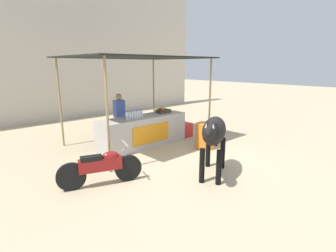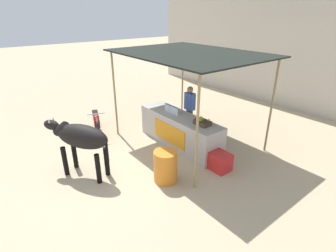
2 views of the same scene
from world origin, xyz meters
TOP-DOWN VIEW (x-y plane):
  - ground_plane at (0.00, 0.00)m, footprint 60.00×60.00m
  - building_wall_far at (0.00, 8.31)m, footprint 16.00×0.50m
  - stall_counter at (0.00, 2.20)m, footprint 3.00×0.82m
  - stall_awning at (0.00, 2.50)m, footprint 4.20×3.20m
  - water_bottle_row at (-0.35, 2.15)m, footprint 0.61×0.07m
  - fruit_crate at (0.89, 2.25)m, footprint 0.44×0.32m
  - vendor_behind_counter at (-0.39, 2.95)m, footprint 0.34×0.22m
  - cooler_box at (1.71, 2.10)m, footprint 0.60×0.44m
  - water_barrel at (1.24, 0.69)m, footprint 0.58×0.58m
  - cow at (-0.24, -0.76)m, footprint 1.74×1.26m
  - motorcycle_parked at (-2.39, 0.54)m, footprint 1.72×0.79m

SIDE VIEW (x-z plane):
  - ground_plane at x=0.00m, z-range 0.00..0.00m
  - cooler_box at x=1.71m, z-range 0.00..0.48m
  - water_barrel at x=1.24m, z-range 0.00..0.80m
  - motorcycle_parked at x=-2.39m, z-range -0.02..0.88m
  - stall_counter at x=0.00m, z-range 0.00..0.96m
  - vendor_behind_counter at x=-0.39m, z-range 0.02..1.67m
  - cow at x=-0.24m, z-range 0.32..1.75m
  - fruit_crate at x=0.89m, z-range 0.94..1.13m
  - water_bottle_row at x=-0.35m, z-range 0.95..1.20m
  - stall_awning at x=0.00m, z-range 1.28..4.06m
  - building_wall_far at x=0.00m, z-range 0.00..6.51m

